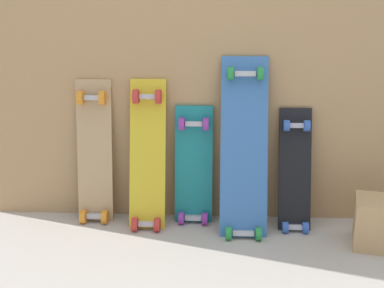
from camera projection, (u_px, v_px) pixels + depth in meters
The scene contains 8 objects.
ground_plane at pixel (193, 219), 2.72m from camera, with size 12.00×12.00×0.00m, color #B2AAA0.
plywood_wall_panel at pixel (193, 55), 2.57m from camera, with size 2.17×0.04×1.70m, color tan.
skateboard_natural at pixel (94, 157), 2.65m from camera, with size 0.18×0.17×0.79m.
skateboard_yellow at pixel (147, 160), 2.59m from camera, with size 0.18×0.25×0.80m.
skateboard_teal at pixel (194, 171), 2.64m from camera, with size 0.19×0.15×0.66m.
skateboard_blue at pixel (244, 153), 2.52m from camera, with size 0.23×0.32×0.92m.
skateboard_black at pixel (295, 176), 2.58m from camera, with size 0.16×0.23×0.67m.
wooden_crate at pixel (380, 223), 2.39m from camera, with size 0.23×0.23×0.23m, color tan.
Camera 1 is at (0.12, -2.52, 1.08)m, focal length 48.38 mm.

